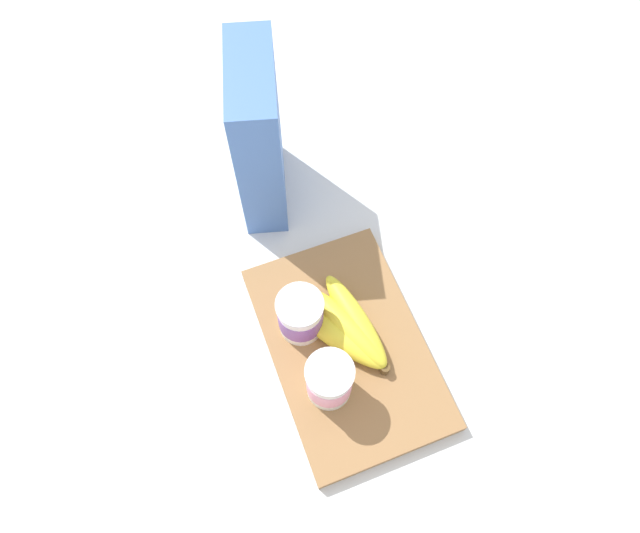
% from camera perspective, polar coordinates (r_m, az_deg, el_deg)
% --- Properties ---
extents(ground_plane, '(2.40, 2.40, 0.00)m').
position_cam_1_polar(ground_plane, '(0.88, 2.63, -8.14)').
color(ground_plane, silver).
extents(cutting_board, '(0.34, 0.22, 0.02)m').
position_cam_1_polar(cutting_board, '(0.87, 2.66, -7.93)').
color(cutting_board, olive).
rests_on(cutting_board, ground_plane).
extents(cereal_box, '(0.19, 0.11, 0.28)m').
position_cam_1_polar(cereal_box, '(0.91, -6.11, 12.61)').
color(cereal_box, '#4770B7').
rests_on(cereal_box, ground_plane).
extents(yogurt_cup_front, '(0.07, 0.07, 0.09)m').
position_cam_1_polar(yogurt_cup_front, '(0.80, 0.92, -11.23)').
color(yogurt_cup_front, white).
rests_on(yogurt_cup_front, cutting_board).
extents(yogurt_cup_back, '(0.07, 0.07, 0.08)m').
position_cam_1_polar(yogurt_cup_back, '(0.84, -1.95, -4.85)').
color(yogurt_cup_back, white).
rests_on(yogurt_cup_back, cutting_board).
extents(banana_bunch, '(0.18, 0.12, 0.04)m').
position_cam_1_polar(banana_bunch, '(0.85, 2.75, -6.13)').
color(banana_bunch, yellow).
rests_on(banana_bunch, cutting_board).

